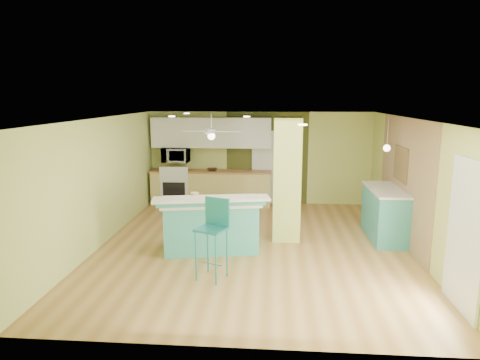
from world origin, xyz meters
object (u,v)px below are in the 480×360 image
Objects in this scene: bar_stool at (214,225)px; canister at (195,197)px; peninsula at (211,224)px; side_counter at (385,213)px; fruit_bowl at (212,170)px.

bar_stool reaches higher than canister.
peninsula is 12.89× the size of canister.
canister is at bearing 136.25° from bar_stool.
side_counter is at bearing 4.78° from peninsula.
bar_stool reaches higher than peninsula.
fruit_bowl is (-0.70, 4.68, 0.10)m from bar_stool.
side_counter is 3.97m from canister.
side_counter is (3.50, 0.98, 0.01)m from peninsula.
fruit_bowl is at bearing 148.22° from side_counter.
canister is (-3.79, -1.03, 0.53)m from side_counter.
canister is at bearing -87.24° from fruit_bowl.
fruit_bowl is at bearing 86.83° from peninsula.
canister is (-0.29, -0.06, 0.54)m from peninsula.
peninsula is 3.64m from side_counter.
side_counter is at bearing 15.23° from canister.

